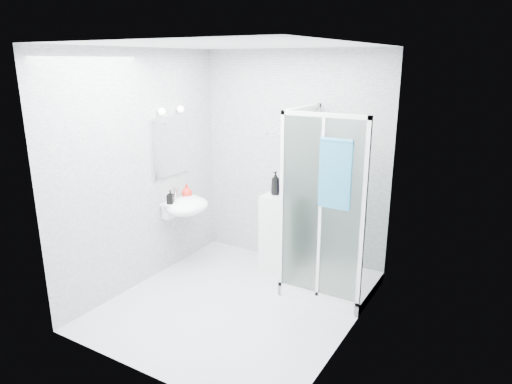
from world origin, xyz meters
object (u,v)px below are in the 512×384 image
Objects in this scene: soap_dispenser_black at (170,197)px; shampoo_bottle_b at (286,187)px; wall_basin at (186,206)px; storage_cabinet at (280,233)px; soap_dispenser_orange at (187,191)px; hand_towel at (335,172)px; shower_enclosure at (324,253)px; shampoo_bottle_a at (275,183)px.

shampoo_bottle_b is at bearing 32.55° from soap_dispenser_black.
wall_basin is 3.38× the size of soap_dispenser_black.
wall_basin is at bearing 67.27° from soap_dispenser_black.
soap_dispenser_black is at bearing -143.60° from storage_cabinet.
soap_dispenser_orange is 1.01× the size of soap_dispenser_black.
hand_towel is at bearing 2.65° from soap_dispenser_black.
shampoo_bottle_b is (-0.60, 0.23, 0.61)m from shower_enclosure.
shampoo_bottle_a reaches higher than soap_dispenser_orange.
shampoo_bottle_a is 1.66× the size of soap_dispenser_orange.
storage_cabinet is at bearing 22.37° from soap_dispenser_orange.
shampoo_bottle_a reaches higher than wall_basin.
soap_dispenser_orange reaches higher than soap_dispenser_black.
soap_dispenser_orange reaches higher than wall_basin.
wall_basin is 1.11m from shampoo_bottle_a.
soap_dispenser_orange is at bearing -159.09° from shampoo_bottle_b.
soap_dispenser_orange is at bearing 174.12° from hand_towel.
soap_dispenser_orange is 0.29m from soap_dispenser_black.
soap_dispenser_orange is (-0.99, -0.42, -0.14)m from shampoo_bottle_a.
soap_dispenser_black reaches higher than storage_cabinet.
shampoo_bottle_b reaches higher than wall_basin.
soap_dispenser_orange is at bearing 89.00° from soap_dispenser_black.
shampoo_bottle_a reaches higher than shampoo_bottle_b.
hand_towel is 1.12m from shampoo_bottle_b.
soap_dispenser_black is at bearing -144.46° from shampoo_bottle_a.
hand_towel is 1.21m from shampoo_bottle_a.
shower_enclosure is 1.86m from soap_dispenser_black.
shower_enclosure is 1.12m from hand_towel.
storage_cabinet is 3.37× the size of shampoo_bottle_a.
wall_basin is 2.00× the size of shampoo_bottle_a.
storage_cabinet is at bearing 13.31° from shampoo_bottle_a.
shampoo_bottle_a is at bearing 163.25° from shower_enclosure.
hand_towel reaches higher than soap_dispenser_black.
storage_cabinet is 5.61× the size of soap_dispenser_orange.
wall_basin is at bearing -149.84° from shampoo_bottle_a.
shampoo_bottle_a is 1.69× the size of soap_dispenser_black.
shower_enclosure is 0.99m from shampoo_bottle_a.
hand_towel reaches higher than soap_dispenser_orange.
shampoo_bottle_a is 0.14m from shampoo_bottle_b.
wall_basin is at bearing -59.49° from soap_dispenser_orange.
shower_enclosure is 3.57× the size of wall_basin.
hand_towel is at bearing -59.94° from shower_enclosure.
wall_basin is at bearing -148.83° from storage_cabinet.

